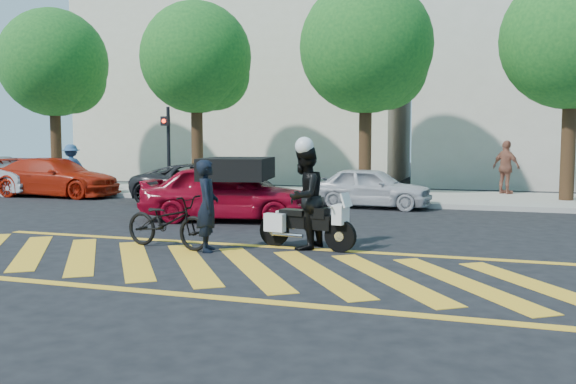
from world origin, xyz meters
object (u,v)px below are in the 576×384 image
(officer_bike, at_px, (207,206))
(police_motorcycle, at_px, (305,224))
(red_convertible, at_px, (226,192))
(parked_left, at_px, (56,177))
(officer_moto, at_px, (304,198))
(parked_mid_left, at_px, (205,184))
(parked_mid_right, at_px, (371,187))
(bicycle, at_px, (168,222))

(officer_bike, height_order, police_motorcycle, officer_bike)
(red_convertible, relative_size, parked_left, 0.89)
(officer_moto, distance_m, parked_mid_left, 8.51)
(officer_moto, relative_size, red_convertible, 0.46)
(police_motorcycle, height_order, red_convertible, red_convertible)
(police_motorcycle, relative_size, parked_left, 0.41)
(parked_mid_left, relative_size, parked_mid_right, 1.29)
(officer_moto, bearing_deg, bicycle, -62.84)
(bicycle, xyz_separation_m, red_convertible, (-0.55, 3.95, 0.21))
(red_convertible, bearing_deg, officer_moto, -146.87)
(police_motorcycle, relative_size, parked_mid_left, 0.43)
(police_motorcycle, distance_m, parked_mid_right, 7.28)
(parked_mid_left, bearing_deg, bicycle, -159.31)
(parked_mid_left, distance_m, parked_mid_right, 5.29)
(parked_left, relative_size, parked_mid_right, 1.33)
(red_convertible, bearing_deg, officer_bike, -171.09)
(red_convertible, relative_size, parked_mid_left, 0.91)
(bicycle, relative_size, parked_mid_left, 0.42)
(police_motorcycle, bearing_deg, parked_mid_left, 138.99)
(red_convertible, bearing_deg, parked_left, 53.85)
(parked_mid_right, bearing_deg, parked_left, 93.66)
(officer_bike, relative_size, parked_mid_right, 0.47)
(officer_moto, relative_size, parked_mid_right, 0.54)
(bicycle, xyz_separation_m, parked_left, (-9.09, 8.04, 0.19))
(officer_moto, bearing_deg, parked_left, -111.82)
(red_convertible, height_order, parked_mid_right, red_convertible)
(officer_bike, height_order, parked_mid_left, officer_bike)
(parked_left, distance_m, parked_mid_right, 11.55)
(officer_bike, xyz_separation_m, officer_moto, (1.63, 0.82, 0.13))
(bicycle, bearing_deg, police_motorcycle, -61.85)
(parked_mid_left, height_order, parked_mid_right, parked_mid_left)
(officer_moto, distance_m, parked_left, 13.70)
(parked_left, xyz_separation_m, parked_mid_left, (6.30, -0.64, -0.05))
(officer_bike, height_order, red_convertible, officer_bike)
(parked_left, xyz_separation_m, parked_mid_right, (11.55, 0.00, -0.08))
(police_motorcycle, bearing_deg, officer_moto, -147.25)
(police_motorcycle, bearing_deg, parked_left, 158.23)
(red_convertible, relative_size, parked_mid_right, 1.18)
(officer_moto, relative_size, parked_mid_left, 0.42)
(officer_bike, xyz_separation_m, parked_mid_right, (1.58, 8.10, -0.23))
(police_motorcycle, relative_size, parked_mid_right, 0.55)
(parked_mid_right, bearing_deg, officer_bike, 172.63)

